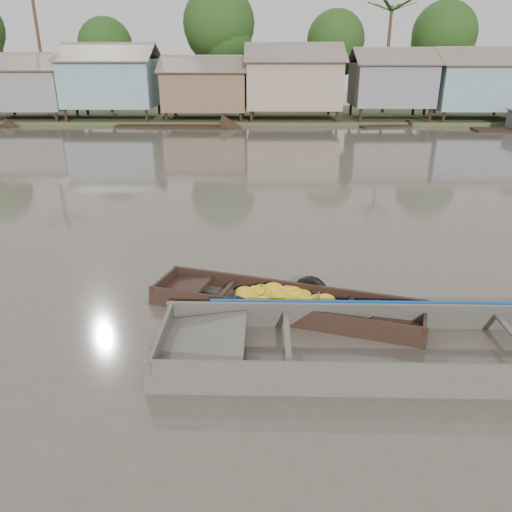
{
  "coord_description": "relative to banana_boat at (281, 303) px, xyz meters",
  "views": [
    {
      "loc": [
        0.24,
        -8.25,
        4.74
      ],
      "look_at": [
        0.14,
        1.37,
        0.8
      ],
      "focal_mm": 35.0,
      "sensor_mm": 36.0,
      "label": 1
    }
  ],
  "objects": [
    {
      "name": "ground",
      "position": [
        -0.64,
        -0.52,
        -0.15
      ],
      "size": [
        120.0,
        120.0,
        0.0
      ],
      "primitive_type": "plane",
      "color": "#4E463C",
      "rests_on": "ground"
    },
    {
      "name": "riverbank",
      "position": [
        2.39,
        31.35,
        2.93
      ],
      "size": [
        120.0,
        12.47,
        10.22
      ],
      "color": "#384723",
      "rests_on": "ground"
    },
    {
      "name": "banana_boat",
      "position": [
        0.0,
        0.0,
        0.0
      ],
      "size": [
        5.51,
        2.83,
        0.76
      ],
      "rotation": [
        0.0,
        0.0,
        -0.3
      ],
      "color": "black",
      "rests_on": "ground"
    },
    {
      "name": "viewer_boat",
      "position": [
        1.98,
        -1.66,
        -0.07
      ],
      "size": [
        8.18,
        2.24,
        0.66
      ],
      "rotation": [
        0.0,
        0.0,
        -0.01
      ],
      "color": "#433F39",
      "rests_on": "ground"
    },
    {
      "name": "distant_boats",
      "position": [
        11.74,
        23.59,
        0.07
      ],
      "size": [
        49.59,
        15.9,
        1.38
      ],
      "color": "black",
      "rests_on": "ground"
    }
  ]
}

